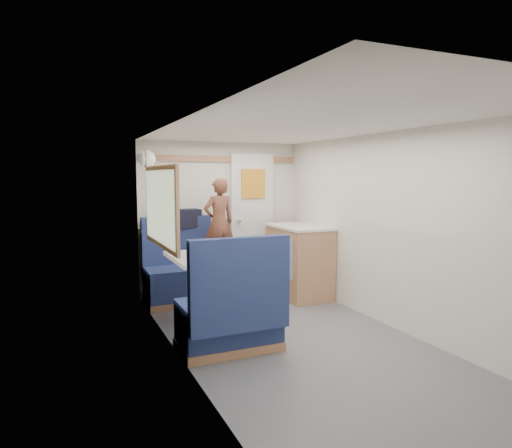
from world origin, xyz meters
name	(u,v)px	position (x,y,z in m)	size (l,w,h in m)	color
floor	(303,345)	(0.00, 0.00, 0.00)	(4.50, 4.50, 0.00)	#515156
ceiling	(305,125)	(0.00, 0.00, 2.00)	(4.50, 4.50, 0.00)	silver
wall_back	(221,217)	(0.00, 2.25, 1.00)	(2.20, 0.02, 2.00)	silver
wall_left	(184,245)	(-1.10, 0.00, 1.00)	(0.02, 4.50, 2.00)	silver
wall_right	(400,232)	(1.10, 0.00, 1.00)	(0.02, 4.50, 2.00)	silver
oak_trim_low	(221,229)	(0.00, 2.23, 0.85)	(2.15, 0.02, 0.08)	#9F7148
oak_trim_high	(221,159)	(0.00, 2.23, 1.78)	(2.15, 0.02, 0.08)	#9F7148
side_window	(160,207)	(-1.08, 1.00, 1.25)	(0.04, 1.30, 0.72)	#939D85
rear_door	(252,218)	(0.45, 2.22, 0.97)	(0.62, 0.12, 1.86)	white
dinette_table	(202,270)	(-0.65, 1.00, 0.57)	(0.62, 0.92, 0.72)	white
bench_far	(182,278)	(-0.65, 1.86, 0.30)	(0.90, 0.59, 1.05)	navy
bench_near	(231,318)	(-0.65, 0.14, 0.30)	(0.90, 0.59, 1.05)	navy
ledge	(176,229)	(-0.65, 2.12, 0.88)	(0.90, 0.14, 0.04)	#9F7148
dome_light	(147,159)	(-1.04, 1.85, 1.75)	(0.20, 0.20, 0.20)	white
galley_counter	(299,261)	(0.82, 1.55, 0.47)	(0.57, 0.92, 0.92)	#9F7148
person	(219,222)	(-0.22, 1.69, 0.99)	(0.39, 0.26, 1.08)	brown
duffel_bag	(181,219)	(-0.58, 2.12, 1.02)	(0.48, 0.23, 0.23)	black
tray	(216,260)	(-0.60, 0.68, 0.73)	(0.28, 0.37, 0.02)	white
orange_fruit	(225,251)	(-0.43, 0.92, 0.77)	(0.07, 0.07, 0.07)	#D86209
cheese_block	(211,258)	(-0.67, 0.65, 0.76)	(0.10, 0.06, 0.04)	#EED289
wine_glass	(194,247)	(-0.78, 0.85, 0.84)	(0.08, 0.08, 0.17)	white
tumbler_left	(192,257)	(-0.85, 0.68, 0.77)	(0.06, 0.06, 0.10)	white
tumbler_mid	(176,247)	(-0.83, 1.35, 0.78)	(0.07, 0.07, 0.12)	white
beer_glass	(220,250)	(-0.46, 0.96, 0.78)	(0.07, 0.07, 0.11)	#945D15
pepper_grinder	(210,249)	(-0.53, 1.09, 0.77)	(0.04, 0.04, 0.10)	black
salt_grinder	(190,252)	(-0.77, 1.04, 0.76)	(0.03, 0.03, 0.08)	white
bread_loaf	(211,245)	(-0.43, 1.38, 0.77)	(0.13, 0.23, 0.10)	olive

